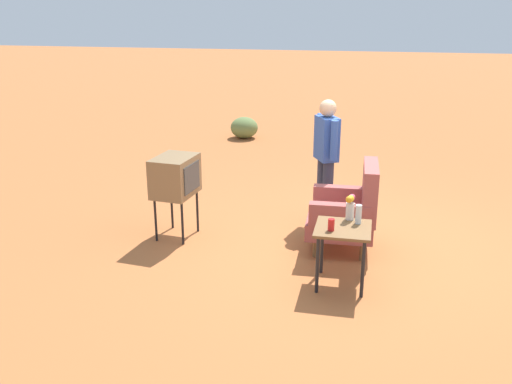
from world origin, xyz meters
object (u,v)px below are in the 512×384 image
Objects in this scene: soda_can_red at (331,225)px; armchair at (349,210)px; person_standing at (326,154)px; flower_vase at (350,206)px; tv_on_stand at (175,177)px; bottle_short_clear at (359,214)px; side_table at (343,236)px.

armchair is at bearing 172.47° from soda_can_red.
flower_vase is (1.51, 0.40, -0.15)m from person_standing.
soda_can_red is (1.00, -0.13, 0.20)m from armchair.
flower_vase is at bearing 73.83° from tv_on_stand.
person_standing is at bearing -163.06° from bottle_short_clear.
tv_on_stand is 2.35m from bottle_short_clear.
bottle_short_clear is 0.75× the size of flower_vase.
flower_vase is at bearing 154.81° from soda_can_red.
side_table is 0.22m from soda_can_red.
tv_on_stand is at bearing -116.10° from soda_can_red.
tv_on_stand is 0.63× the size of person_standing.
armchair is at bearing 90.91° from tv_on_stand.
soda_can_red is (1.86, 0.24, -0.24)m from person_standing.
armchair is 1.03× the size of tv_on_stand.
armchair is at bearing 23.21° from person_standing.
side_table is 0.39× the size of person_standing.
flower_vase is (-0.10, -0.09, 0.05)m from bottle_short_clear.
armchair is at bearing 178.79° from side_table.
person_standing is 1.70m from bottle_short_clear.
tv_on_stand is (-0.86, -2.09, 0.24)m from side_table.
person_standing reaches higher than soda_can_red.
flower_vase is at bearing 14.78° from person_standing.
armchair reaches higher than bottle_short_clear.
person_standing reaches higher than armchair.
flower_vase reaches higher than bottle_short_clear.
soda_can_red is at bearing 63.90° from tv_on_stand.
bottle_short_clear is at bearing 134.32° from soda_can_red.
tv_on_stand is 2.21m from soda_can_red.
person_standing is (-0.86, -0.37, 0.44)m from armchair.
tv_on_stand is 8.44× the size of soda_can_red.
bottle_short_clear is at bearing 16.94° from person_standing.
bottle_short_clear is (-0.14, 0.14, 0.20)m from side_table.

